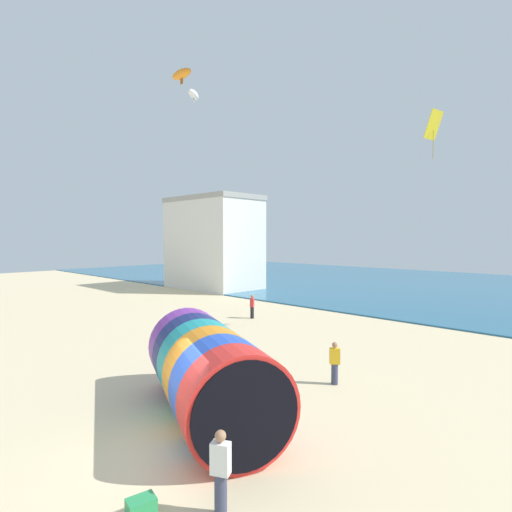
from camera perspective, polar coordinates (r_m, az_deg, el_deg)
ground_plane at (r=10.91m, az=-12.75°, el=-26.16°), size 120.00×120.00×0.00m
giant_inflatable_tube at (r=12.17m, az=-6.76°, el=-16.06°), size 6.88×5.08×2.70m
kite_handler at (r=8.55m, az=-5.08°, el=-28.40°), size 0.42×0.36×1.64m
kite_orange_parafoil at (r=18.06m, az=-10.59°, el=24.18°), size 1.16×0.44×0.59m
kite_white_parafoil at (r=24.18m, az=-8.91°, el=21.83°), size 1.22×1.38×0.71m
kite_yellow_diamond at (r=24.72m, az=24.03°, el=16.68°), size 0.71×1.14×2.56m
bystander_near_water at (r=26.19m, az=-0.55°, el=-7.21°), size 0.37×0.42×1.55m
bystander_mid_beach at (r=15.02m, az=11.18°, el=-14.78°), size 0.42×0.40×1.53m
promenade_building at (r=41.77m, az=-6.12°, el=1.91°), size 9.84×5.90×9.50m
cooler_box at (r=9.10m, az=-16.07°, el=-31.29°), size 0.46×0.58×0.36m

